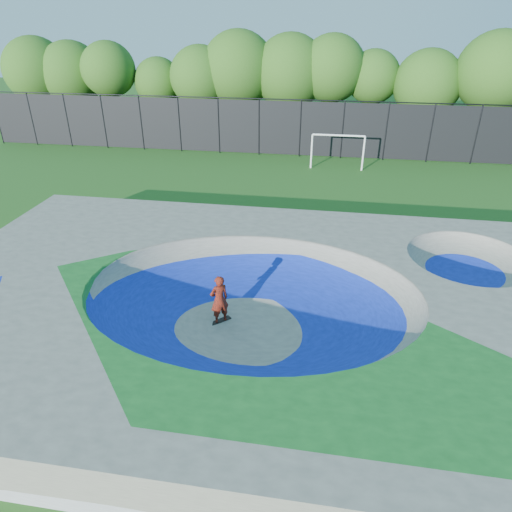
{
  "coord_description": "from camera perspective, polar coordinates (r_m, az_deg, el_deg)",
  "views": [
    {
      "loc": [
        2.12,
        -12.26,
        9.35
      ],
      "look_at": [
        -0.33,
        3.0,
        1.1
      ],
      "focal_mm": 32.0,
      "sensor_mm": 36.0,
      "label": 1
    }
  ],
  "objects": [
    {
      "name": "skateboard",
      "position": [
        15.83,
        -4.49,
        -8.1
      ],
      "size": [
        0.71,
        0.71,
        0.05
      ],
      "primitive_type": "cube",
      "rotation": [
        0.0,
        0.0,
        0.78
      ],
      "color": "black",
      "rests_on": "ground"
    },
    {
      "name": "treeline",
      "position": [
        39.14,
        5.29,
        21.64
      ],
      "size": [
        53.01,
        7.6,
        8.46
      ],
      "color": "#433521",
      "rests_on": "ground"
    },
    {
      "name": "ground",
      "position": [
        15.57,
        -0.55,
        -8.83
      ],
      "size": [
        120.0,
        120.0,
        0.0
      ],
      "primitive_type": "plane",
      "color": "#205216",
      "rests_on": "ground"
    },
    {
      "name": "skater",
      "position": [
        15.33,
        -4.61,
        -5.46
      ],
      "size": [
        0.78,
        0.75,
        1.8
      ],
      "primitive_type": "imported",
      "rotation": [
        0.0,
        0.0,
        3.81
      ],
      "color": "#B7270E",
      "rests_on": "ground"
    },
    {
      "name": "skate_deck",
      "position": [
        15.13,
        -0.56,
        -6.56
      ],
      "size": [
        22.0,
        14.0,
        1.5
      ],
      "primitive_type": "cube",
      "color": "gray",
      "rests_on": "ground"
    },
    {
      "name": "soccer_goal",
      "position": [
        31.49,
        10.2,
        13.47
      ],
      "size": [
        3.53,
        0.12,
        2.33
      ],
      "color": "white",
      "rests_on": "ground"
    },
    {
      "name": "fence",
      "position": [
        34.11,
        5.57,
        15.69
      ],
      "size": [
        48.09,
        0.09,
        4.04
      ],
      "color": "black",
      "rests_on": "ground"
    }
  ]
}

